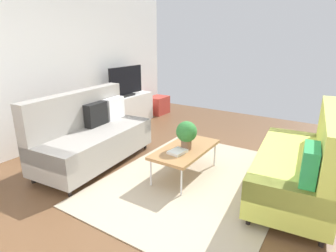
% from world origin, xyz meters
% --- Properties ---
extents(ground_plane, '(7.68, 7.68, 0.00)m').
position_xyz_m(ground_plane, '(0.00, 0.00, 0.00)').
color(ground_plane, brown).
extents(wall_far, '(6.40, 0.12, 2.90)m').
position_xyz_m(wall_far, '(0.00, 2.80, 1.45)').
color(wall_far, white).
rests_on(wall_far, ground_plane).
extents(area_rug, '(2.90, 2.20, 0.01)m').
position_xyz_m(area_rug, '(0.06, -0.08, 0.01)').
color(area_rug, tan).
rests_on(area_rug, ground_plane).
extents(couch_beige, '(1.96, 1.00, 1.10)m').
position_xyz_m(couch_beige, '(-0.28, 1.54, 0.45)').
color(couch_beige, gray).
rests_on(couch_beige, ground_plane).
extents(couch_green, '(1.97, 1.02, 1.10)m').
position_xyz_m(couch_green, '(0.40, -1.30, 0.44)').
color(couch_green, '#C1CC51').
rests_on(couch_green, ground_plane).
extents(coffee_table, '(1.10, 0.56, 0.42)m').
position_xyz_m(coffee_table, '(0.11, 0.12, 0.39)').
color(coffee_table, '#9E7042').
rests_on(coffee_table, ground_plane).
extents(tv_console, '(1.40, 0.44, 0.64)m').
position_xyz_m(tv_console, '(1.58, 2.46, 0.32)').
color(tv_console, silver).
rests_on(tv_console, ground_plane).
extents(tv, '(1.00, 0.20, 0.64)m').
position_xyz_m(tv, '(1.58, 2.44, 0.95)').
color(tv, black).
rests_on(tv, tv_console).
extents(storage_trunk, '(0.52, 0.40, 0.44)m').
position_xyz_m(storage_trunk, '(2.68, 2.36, 0.22)').
color(storage_trunk, '#B2382D').
rests_on(storage_trunk, ground_plane).
extents(potted_plant, '(0.28, 0.28, 0.39)m').
position_xyz_m(potted_plant, '(0.09, 0.10, 0.65)').
color(potted_plant, brown).
rests_on(potted_plant, coffee_table).
extents(table_book_0, '(0.26, 0.21, 0.04)m').
position_xyz_m(table_book_0, '(-0.10, 0.12, 0.44)').
color(table_book_0, silver).
rests_on(table_book_0, coffee_table).
extents(vase_0, '(0.11, 0.11, 0.19)m').
position_xyz_m(vase_0, '(1.00, 2.51, 0.74)').
color(vase_0, '#B24C4C').
rests_on(vase_0, tv_console).
extents(bottle_0, '(0.05, 0.05, 0.23)m').
position_xyz_m(bottle_0, '(1.17, 2.42, 0.76)').
color(bottle_0, orange).
rests_on(bottle_0, tv_console).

